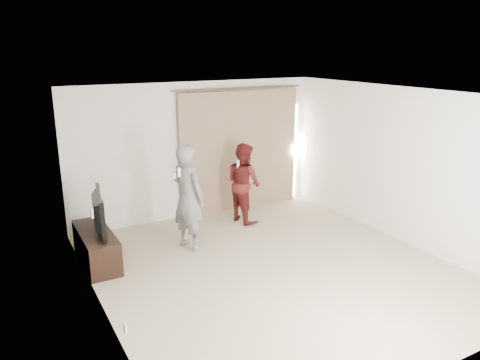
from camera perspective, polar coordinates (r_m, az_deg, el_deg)
name	(u,v)px	position (r m, az deg, el deg)	size (l,w,h in m)	color
floor	(273,269)	(7.17, 4.09, -10.75)	(5.50, 5.50, 0.00)	tan
wall_back	(197,150)	(9.04, -5.25, 3.65)	(5.00, 0.04, 2.60)	white
wall_left	(97,216)	(5.78, -17.03, -4.18)	(0.04, 5.50, 2.60)	white
ceiling	(277,94)	(6.44, 4.55, 10.40)	(5.00, 5.50, 0.01)	white
curtain	(240,151)	(9.39, 0.05, 3.58)	(2.80, 0.11, 2.46)	#8E7557
tv_console	(96,247)	(7.57, -17.11, -7.82)	(0.46, 1.33, 0.51)	black
tv	(93,212)	(7.37, -17.46, -3.79)	(1.07, 0.14, 0.62)	black
scratching_post	(95,231)	(8.45, -17.27, -5.96)	(0.31, 0.31, 0.41)	tan
person_man	(188,197)	(7.60, -6.34, -2.09)	(0.62, 0.75, 1.75)	slate
person_woman	(244,183)	(8.79, 0.46, -0.31)	(0.68, 0.81, 1.51)	#571618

